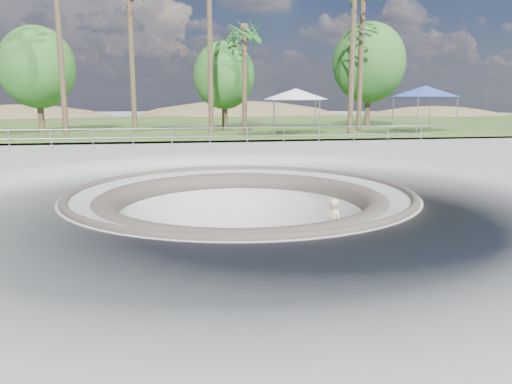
{
  "coord_description": "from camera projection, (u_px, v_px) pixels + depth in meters",
  "views": [
    {
      "loc": [
        -1.99,
        -14.52,
        2.81
      ],
      "look_at": [
        0.52,
        0.41,
        -0.1
      ],
      "focal_mm": 35.0,
      "sensor_mm": 36.0,
      "label": 1
    }
  ],
  "objects": [
    {
      "name": "safety_railing",
      "position": [
        210.0,
        137.0,
        26.4
      ],
      "size": [
        25.0,
        0.06,
        1.03
      ],
      "color": "gray",
      "rests_on": "ground"
    },
    {
      "name": "bushy_tree_mid",
      "position": [
        224.0,
        75.0,
        38.19
      ],
      "size": [
        4.72,
        4.29,
        6.8
      ],
      "color": "brown",
      "rests_on": "ground"
    },
    {
      "name": "ground",
      "position": [
        241.0,
        192.0,
        14.91
      ],
      "size": [
        180.0,
        180.0,
        0.0
      ],
      "primitive_type": "plane",
      "color": "#A7A7A2",
      "rests_on": "ground"
    },
    {
      "name": "grass_strip",
      "position": [
        193.0,
        124.0,
        47.8
      ],
      "size": [
        180.0,
        36.0,
        0.12
      ],
      "color": "#354F1F",
      "rests_on": "ground"
    },
    {
      "name": "distant_hills",
      "position": [
        213.0,
        165.0,
        72.22
      ],
      "size": [
        103.2,
        45.0,
        28.6
      ],
      "color": "brown",
      "rests_on": "ground"
    },
    {
      "name": "skater",
      "position": [
        334.0,
        226.0,
        14.86
      ],
      "size": [
        0.61,
        0.71,
        1.66
      ],
      "primitive_type": "imported",
      "rotation": [
        0.0,
        0.0,
        1.98
      ],
      "color": "beige",
      "rests_on": "skateboard"
    },
    {
      "name": "canopy_blue",
      "position": [
        425.0,
        91.0,
        34.8
      ],
      "size": [
        6.45,
        6.45,
        3.28
      ],
      "color": "gray",
      "rests_on": "ground"
    },
    {
      "name": "skateboard",
      "position": [
        333.0,
        253.0,
        15.02
      ],
      "size": [
        0.82,
        0.47,
        0.08
      ],
      "color": "olive",
      "rests_on": "ground"
    },
    {
      "name": "palm_d",
      "position": [
        244.0,
        34.0,
        35.64
      ],
      "size": [
        2.6,
        2.6,
        8.23
      ],
      "color": "brown",
      "rests_on": "ground"
    },
    {
      "name": "bushy_tree_right",
      "position": [
        369.0,
        63.0,
        40.56
      ],
      "size": [
        5.94,
        5.4,
        8.57
      ],
      "color": "brown",
      "rests_on": "ground"
    },
    {
      "name": "canopy_white",
      "position": [
        296.0,
        94.0,
        32.79
      ],
      "size": [
        5.93,
        5.93,
        3.05
      ],
      "color": "gray",
      "rests_on": "ground"
    },
    {
      "name": "skate_bowl",
      "position": [
        241.0,
        250.0,
        15.26
      ],
      "size": [
        14.0,
        14.0,
        4.1
      ],
      "color": "#A7A7A2",
      "rests_on": "ground"
    },
    {
      "name": "bushy_tree_left",
      "position": [
        37.0,
        67.0,
        34.33
      ],
      "size": [
        5.14,
        4.67,
        7.42
      ],
      "color": "brown",
      "rests_on": "ground"
    }
  ]
}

